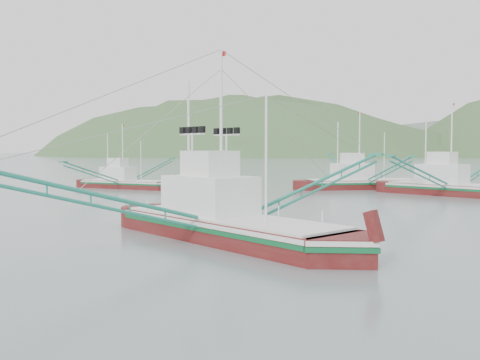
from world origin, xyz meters
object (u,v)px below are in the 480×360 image
at_px(main_boat, 226,198).
at_px(bg_boat_far, 362,171).
at_px(bg_boat_right, 454,176).
at_px(bg_boat_left, 124,179).

xyz_separation_m(main_boat, bg_boat_far, (-2.21, 43.37, -0.09)).
bearing_deg(bg_boat_right, main_boat, -84.05).
xyz_separation_m(main_boat, bg_boat_right, (9.61, 38.08, -0.18)).
height_order(main_boat, bg_boat_far, main_boat).
xyz_separation_m(bg_boat_left, bg_boat_far, (29.35, 12.82, 1.06)).
relative_size(bg_boat_right, bg_boat_far, 1.12).
distance_m(main_boat, bg_boat_far, 43.43).
xyz_separation_m(bg_boat_right, bg_boat_far, (-11.83, 5.29, 0.09)).
bearing_deg(bg_boat_far, bg_boat_left, 168.05).
distance_m(bg_boat_left, bg_boat_far, 32.05).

